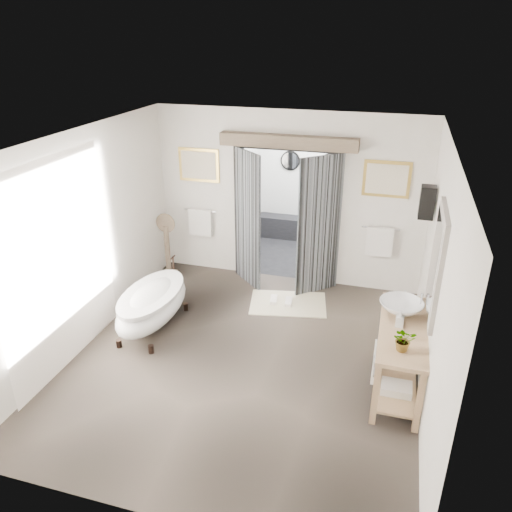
# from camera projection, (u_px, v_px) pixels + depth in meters

# --- Properties ---
(ground_plane) EXTENTS (5.00, 5.00, 0.00)m
(ground_plane) POSITION_uv_depth(u_px,v_px,m) (244.00, 358.00, 6.69)
(ground_plane) COLOR brown
(room_shell) EXTENTS (4.52, 5.02, 2.91)m
(room_shell) POSITION_uv_depth(u_px,v_px,m) (236.00, 234.00, 5.81)
(room_shell) COLOR silver
(room_shell) RESTS_ON ground_plane
(shower_room) EXTENTS (2.22, 2.01, 2.51)m
(shower_room) POSITION_uv_depth(u_px,v_px,m) (304.00, 203.00, 9.80)
(shower_room) COLOR black
(shower_room) RESTS_ON ground_plane
(back_wall_dressing) EXTENTS (3.82, 0.69, 2.52)m
(back_wall_dressing) POSITION_uv_depth(u_px,v_px,m) (285.00, 196.00, 8.06)
(back_wall_dressing) COLOR black
(back_wall_dressing) RESTS_ON ground_plane
(clawfoot_tub) EXTENTS (0.75, 1.67, 0.82)m
(clawfoot_tub) POSITION_uv_depth(u_px,v_px,m) (152.00, 304.00, 7.22)
(clawfoot_tub) COLOR black
(clawfoot_tub) RESTS_ON ground_plane
(vanity) EXTENTS (0.57, 1.60, 0.85)m
(vanity) POSITION_uv_depth(u_px,v_px,m) (398.00, 351.00, 5.98)
(vanity) COLOR tan
(vanity) RESTS_ON ground_plane
(pedestal_mirror) EXTENTS (0.35, 0.23, 1.18)m
(pedestal_mirror) POSITION_uv_depth(u_px,v_px,m) (168.00, 250.00, 8.71)
(pedestal_mirror) COLOR brown
(pedestal_mirror) RESTS_ON ground_plane
(rug) EXTENTS (1.33, 1.02, 0.01)m
(rug) POSITION_uv_depth(u_px,v_px,m) (288.00, 303.00, 8.01)
(rug) COLOR beige
(rug) RESTS_ON ground_plane
(slippers) EXTENTS (0.39, 0.28, 0.05)m
(slippers) POSITION_uv_depth(u_px,v_px,m) (281.00, 301.00, 8.02)
(slippers) COLOR white
(slippers) RESTS_ON rug
(basin) EXTENTS (0.62, 0.62, 0.18)m
(basin) POSITION_uv_depth(u_px,v_px,m) (401.00, 308.00, 6.06)
(basin) COLOR white
(basin) RESTS_ON vanity
(plant) EXTENTS (0.29, 0.26, 0.27)m
(plant) POSITION_uv_depth(u_px,v_px,m) (404.00, 340.00, 5.37)
(plant) COLOR gray
(plant) RESTS_ON vanity
(soap_bottle_a) EXTENTS (0.10, 0.10, 0.21)m
(soap_bottle_a) POSITION_uv_depth(u_px,v_px,m) (400.00, 319.00, 5.81)
(soap_bottle_a) COLOR gray
(soap_bottle_a) RESTS_ON vanity
(soap_bottle_b) EXTENTS (0.16, 0.16, 0.16)m
(soap_bottle_b) POSITION_uv_depth(u_px,v_px,m) (405.00, 297.00, 6.34)
(soap_bottle_b) COLOR gray
(soap_bottle_b) RESTS_ON vanity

